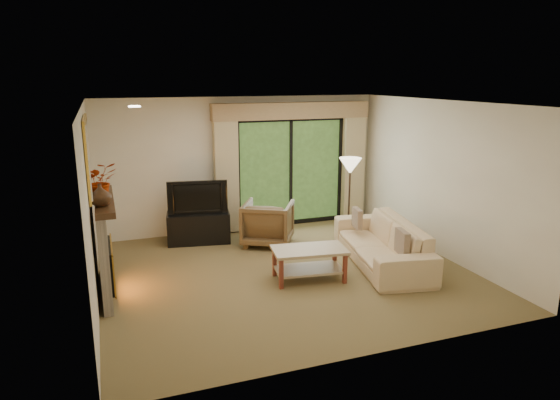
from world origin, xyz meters
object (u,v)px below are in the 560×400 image
object	(u,v)px
armchair	(268,223)
coffee_table	(309,264)
media_console	(199,227)
sofa	(382,242)

from	to	relation	value
armchair	coffee_table	world-z (taller)	armchair
media_console	sofa	bearing A→B (deg)	-29.00
armchair	sofa	size ratio (longest dim) A/B	0.36
media_console	armchair	bearing A→B (deg)	-15.49
armchair	media_console	bearing A→B (deg)	4.79
armchair	coffee_table	bearing A→B (deg)	121.68
media_console	armchair	distance (m)	1.28
media_console	sofa	xyz separation A→B (m)	(2.60, -2.06, 0.07)
coffee_table	armchair	bearing A→B (deg)	100.00
media_console	coffee_table	bearing A→B (deg)	-52.63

